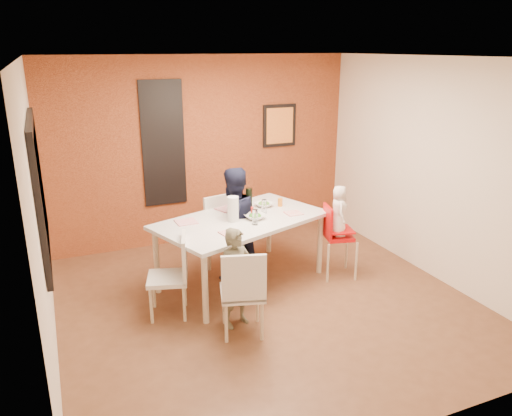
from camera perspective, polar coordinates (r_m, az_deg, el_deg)
name	(u,v)px	position (r m, az deg, el deg)	size (l,w,h in m)	color
ground	(266,302)	(5.83, 1.17, -10.71)	(4.50, 4.50, 0.00)	brown
ceiling	(268,57)	(5.12, 1.37, 16.86)	(4.50, 4.50, 0.02)	white
wall_back	(204,151)	(7.37, -5.98, 6.54)	(4.50, 0.02, 2.70)	#F3E2C9
wall_front	(405,273)	(3.52, 16.62, -7.19)	(4.50, 0.02, 2.70)	#F3E2C9
wall_left	(39,216)	(4.88, -23.59, -0.84)	(0.02, 4.50, 2.70)	#F3E2C9
wall_right	(433,170)	(6.54, 19.59, 4.14)	(0.02, 4.50, 2.70)	#F3E2C9
brick_accent_wall	(204,151)	(7.35, -5.93, 6.52)	(4.50, 0.02, 2.70)	maroon
picture_window_frame	(39,189)	(5.02, -23.55, 2.04)	(0.05, 1.70, 1.30)	black
picture_window_pane	(41,188)	(5.02, -23.38, 2.06)	(0.02, 1.55, 1.15)	black
glassblock_strip	(163,144)	(7.16, -10.56, 7.22)	(0.55, 0.03, 1.70)	silver
glassblock_surround	(163,144)	(7.15, -10.55, 7.22)	(0.60, 0.03, 1.76)	black
art_print_frame	(279,126)	(7.71, 2.69, 9.39)	(0.54, 0.03, 0.64)	black
art_print_canvas	(280,126)	(7.70, 2.74, 9.38)	(0.44, 0.01, 0.54)	#F69B36
dining_table	(242,224)	(6.00, -1.67, -1.86)	(2.27, 1.73, 0.84)	silver
chair_near	(243,289)	(4.97, -1.50, -9.28)	(0.54, 0.54, 0.94)	silver
chair_far	(225,230)	(6.43, -3.56, -2.52)	(0.54, 0.54, 0.99)	silver
chair_left	(175,271)	(5.45, -9.27, -7.16)	(0.52, 0.52, 0.91)	silver
high_chair	(335,234)	(6.33, 9.07, -2.97)	(0.47, 0.47, 0.93)	red
child_near	(236,278)	(5.17, -2.25, -7.97)	(0.39, 0.26, 1.07)	brown
child_far	(233,224)	(6.16, -2.65, -1.84)	(0.69, 0.54, 1.42)	black
toddler	(339,211)	(6.23, 9.44, -0.32)	(0.31, 0.20, 0.64)	white
plate_near_left	(231,233)	(5.50, -2.93, -2.87)	(0.21, 0.21, 0.01)	white
plate_far_mid	(226,209)	(6.31, -3.39, -0.09)	(0.23, 0.23, 0.01)	silver
plate_near_right	(294,213)	(6.16, 4.31, -0.59)	(0.20, 0.20, 0.01)	white
plate_far_left	(186,222)	(5.89, -7.99, -1.57)	(0.24, 0.24, 0.01)	white
salad_bowl_a	(255,217)	(5.94, -0.12, -0.99)	(0.24, 0.24, 0.06)	white
salad_bowl_b	(264,205)	(6.40, 0.91, 0.39)	(0.22, 0.22, 0.05)	white
wine_bottle	(249,201)	(6.14, -0.81, 0.86)	(0.08, 0.08, 0.31)	black
wine_glass_a	(255,217)	(5.74, -0.11, -1.04)	(0.06, 0.06, 0.18)	white
wine_glass_b	(264,207)	(6.10, 0.93, 0.14)	(0.06, 0.06, 0.18)	white
paper_towel_roll	(233,209)	(5.84, -2.65, -0.12)	(0.13, 0.13, 0.30)	silver
condiment_red	(252,212)	(6.00, -0.43, -0.47)	(0.03, 0.03, 0.13)	red
condiment_green	(248,210)	(6.05, -0.93, -0.21)	(0.04, 0.04, 0.14)	#276722
condiment_brown	(247,210)	(6.06, -1.01, -0.20)	(0.04, 0.04, 0.14)	brown
sippy_cup	(280,202)	(6.42, 2.78, 0.66)	(0.06, 0.06, 0.11)	orange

